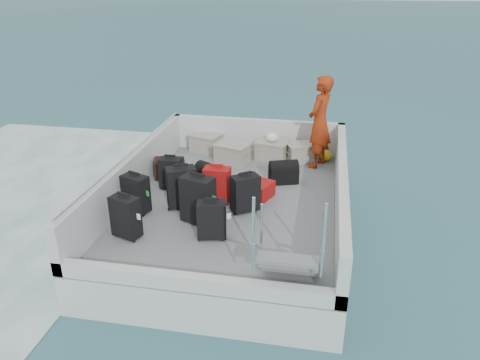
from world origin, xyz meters
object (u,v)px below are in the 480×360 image
at_px(suitcase_3, 198,200).
at_px(crate_0, 206,144).
at_px(suitcase_6, 212,220).
at_px(suitcase_7, 245,194).
at_px(passenger, 320,122).
at_px(suitcase_2, 171,174).
at_px(suitcase_4, 182,188).
at_px(suitcase_1, 136,194).
at_px(crate_1, 232,154).
at_px(crate_2, 272,151).
at_px(suitcase_5, 217,185).
at_px(crate_3, 302,153).
at_px(suitcase_0, 126,217).
at_px(suitcase_8, 251,188).

relative_size(suitcase_3, crate_0, 1.26).
bearing_deg(suitcase_6, suitcase_7, 58.94).
relative_size(suitcase_3, passenger, 0.42).
bearing_deg(suitcase_6, suitcase_2, 114.39).
distance_m(suitcase_4, suitcase_7, 1.03).
height_order(suitcase_2, crate_0, suitcase_2).
relative_size(suitcase_1, suitcase_3, 0.84).
relative_size(suitcase_7, crate_1, 0.99).
bearing_deg(crate_2, suitcase_5, -107.47).
relative_size(suitcase_4, suitcase_5, 1.14).
height_order(suitcase_6, crate_3, suitcase_6).
xyz_separation_m(suitcase_7, crate_0, (-1.30, 2.52, -0.13)).
distance_m(suitcase_0, crate_1, 3.21).
height_order(suitcase_1, crate_3, suitcase_1).
bearing_deg(suitcase_1, crate_0, 103.23).
height_order(suitcase_3, suitcase_7, suitcase_3).
relative_size(suitcase_4, crate_0, 1.15).
height_order(suitcase_1, suitcase_4, suitcase_4).
distance_m(suitcase_0, suitcase_3, 1.08).
height_order(crate_2, passenger, passenger).
height_order(suitcase_1, crate_1, suitcase_1).
bearing_deg(suitcase_4, suitcase_7, -25.26).
xyz_separation_m(suitcase_2, suitcase_7, (1.42, -0.61, 0.02)).
bearing_deg(suitcase_5, suitcase_4, -149.89).
xyz_separation_m(crate_0, crate_3, (2.03, -0.17, -0.01)).
distance_m(suitcase_4, suitcase_5, 0.59).
bearing_deg(suitcase_4, crate_0, 68.79).
bearing_deg(crate_0, suitcase_3, -77.44).
distance_m(suitcase_8, crate_0, 2.33).
xyz_separation_m(suitcase_7, crate_3, (0.73, 2.35, -0.13)).
bearing_deg(crate_0, suitcase_6, -73.99).
relative_size(suitcase_3, crate_2, 1.23).
xyz_separation_m(suitcase_1, crate_3, (2.41, 2.69, -0.14)).
bearing_deg(suitcase_6, crate_2, 70.32).
bearing_deg(suitcase_5, crate_3, 59.70).
height_order(suitcase_4, passenger, passenger).
bearing_deg(suitcase_2, crate_1, 57.65).
bearing_deg(suitcase_3, crate_3, 82.34).
height_order(suitcase_0, suitcase_2, suitcase_0).
relative_size(suitcase_1, crate_3, 1.10).
distance_m(suitcase_0, suitcase_8, 2.28).
bearing_deg(suitcase_8, suitcase_1, 141.22).
xyz_separation_m(suitcase_4, suitcase_5, (0.51, 0.29, -0.04)).
xyz_separation_m(suitcase_8, passenger, (1.04, 1.58, 0.75)).
xyz_separation_m(suitcase_3, crate_0, (-0.67, 3.00, -0.19)).
relative_size(suitcase_1, crate_0, 1.05).
distance_m(suitcase_1, crate_1, 2.56).
height_order(suitcase_3, crate_2, suitcase_3).
bearing_deg(suitcase_6, suitcase_0, 177.67).
bearing_deg(suitcase_1, crate_3, 68.94).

